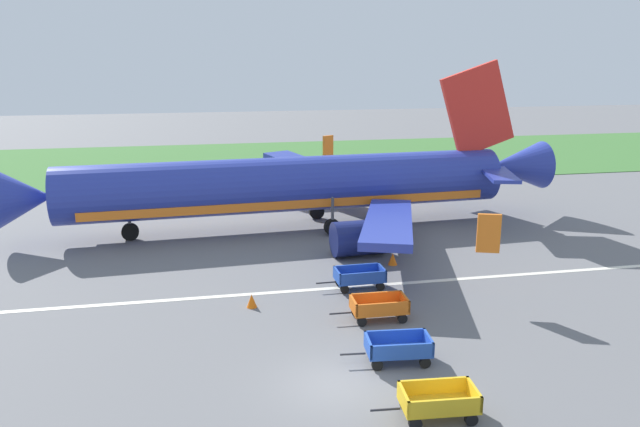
{
  "coord_description": "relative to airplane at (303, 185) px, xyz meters",
  "views": [
    {
      "loc": [
        -4.51,
        -19.88,
        11.78
      ],
      "look_at": [
        2.14,
        13.99,
        2.8
      ],
      "focal_mm": 34.71,
      "sensor_mm": 36.0,
      "label": 1
    }
  ],
  "objects": [
    {
      "name": "ground_plane",
      "position": [
        -2.33,
        -20.86,
        -3.05
      ],
      "size": [
        220.0,
        220.0,
        0.0
      ],
      "primitive_type": "plane",
      "color": "slate"
    },
    {
      "name": "grass_strip",
      "position": [
        -2.33,
        28.17,
        -3.02
      ],
      "size": [
        220.0,
        28.0,
        0.06
      ],
      "primitive_type": "cube",
      "color": "#3D7033",
      "rests_on": "ground"
    },
    {
      "name": "apron_stripe",
      "position": [
        -2.33,
        -11.53,
        -3.05
      ],
      "size": [
        120.0,
        0.36,
        0.01
      ],
      "primitive_type": "cube",
      "color": "silver",
      "rests_on": "ground"
    },
    {
      "name": "airplane",
      "position": [
        0.0,
        0.0,
        0.0
      ],
      "size": [
        37.64,
        30.25,
        11.34
      ],
      "color": "#28389E",
      "rests_on": "ground"
    },
    {
      "name": "baggage_cart_second_in_row",
      "position": [
        0.52,
        -23.62,
        -2.45
      ],
      "size": [
        3.59,
        1.58,
        1.07
      ],
      "color": "gold",
      "rests_on": "ground"
    },
    {
      "name": "baggage_cart_third_in_row",
      "position": [
        0.4,
        -19.69,
        -2.45
      ],
      "size": [
        3.6,
        1.61,
        1.07
      ],
      "color": "#234CB2",
      "rests_on": "ground"
    },
    {
      "name": "baggage_cart_fourth_in_row",
      "position": [
        0.81,
        -15.69,
        -2.45
      ],
      "size": [
        3.56,
        1.45,
        1.07
      ],
      "color": "orange",
      "rests_on": "ground"
    },
    {
      "name": "baggage_cart_far_end",
      "position": [
        0.93,
        -11.74,
        -2.45
      ],
      "size": [
        3.56,
        1.45,
        1.07
      ],
      "color": "#234CB2",
      "rests_on": "ground"
    },
    {
      "name": "traffic_cone_near_plane",
      "position": [
        3.73,
        -8.56,
        -2.7
      ],
      "size": [
        0.53,
        0.53,
        0.7
      ],
      "primitive_type": "cone",
      "color": "orange",
      "rests_on": "ground"
    },
    {
      "name": "traffic_cone_mid_apron",
      "position": [
        -4.75,
        -13.16,
        -2.73
      ],
      "size": [
        0.5,
        0.5,
        0.65
      ],
      "primitive_type": "cone",
      "color": "orange",
      "rests_on": "ground"
    }
  ]
}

